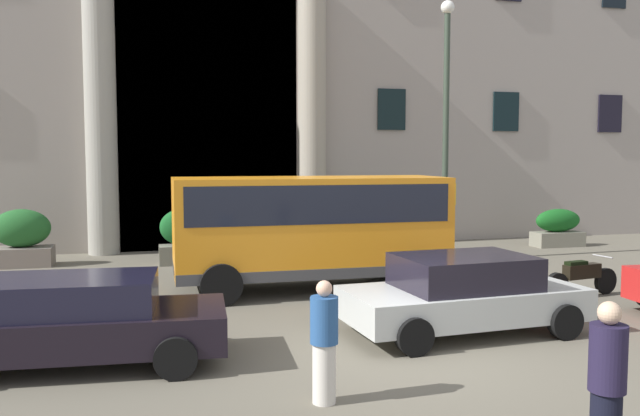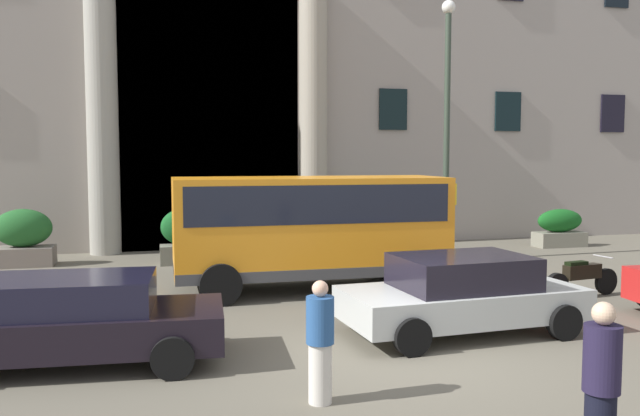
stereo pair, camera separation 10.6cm
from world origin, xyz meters
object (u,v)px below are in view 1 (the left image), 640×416
Objects in this scene: parked_hatchback_near at (71,321)px; parked_sedan_second at (463,293)px; bus_stop_sign at (448,216)px; hedge_planter_far_west at (558,228)px; hedge_planter_entrance_left at (183,237)px; hedge_planter_far_east at (385,229)px; hedge_planter_west at (22,239)px; pedestrian_woman_dark_dress at (324,342)px; scooter_by_planter at (580,277)px; lamppost_plaza_centre at (446,111)px; orange_minibus at (311,223)px; pedestrian_man_crossing at (607,388)px.

parked_hatchback_near is 1.07× the size of parked_sedan_second.
bus_stop_sign is 1.36× the size of hedge_planter_far_west.
hedge_planter_entrance_left reaches higher than parked_sedan_second.
hedge_planter_entrance_left is at bearing 81.16° from parked_hatchback_near.
hedge_planter_west reaches higher than hedge_planter_far_east.
bus_stop_sign reaches higher than pedestrian_woman_dark_dress.
bus_stop_sign is 0.55× the size of parked_sedan_second.
hedge_planter_west is 1.02× the size of hedge_planter_entrance_left.
bus_stop_sign is at bearing 62.71° from parked_sedan_second.
hedge_planter_far_west is (6.29, -0.32, -0.11)m from hedge_planter_far_east.
hedge_planter_far_east is 0.84× the size of scooter_by_planter.
hedge_planter_far_east is 4.47m from lamppost_plaza_centre.
parked_sedan_second is (4.44, -8.90, -0.07)m from hedge_planter_entrance_left.
orange_minibus is 3.60× the size of pedestrian_man_crossing.
parked_hatchback_near is at bearing -145.57° from bus_stop_sign.
hedge_planter_west is 14.97m from scooter_by_planter.
bus_stop_sign is at bearing 98.03° from scooter_by_planter.
lamppost_plaza_centre is (-0.76, 5.39, 4.01)m from scooter_by_planter.
bus_stop_sign is at bearing -150.74° from hedge_planter_far_west.
parked_sedan_second is at bearing -132.02° from hedge_planter_far_west.
scooter_by_planter is (10.49, 2.23, -0.24)m from parked_hatchback_near.
hedge_planter_far_east is at bearing 114.79° from lamppost_plaza_centre.
scooter_by_planter is (1.79, -7.63, -0.29)m from hedge_planter_far_east.
parked_hatchback_near is 7.37m from pedestrian_man_crossing.
pedestrian_man_crossing is at bearing -105.88° from parked_sedan_second.
hedge_planter_west reaches higher than scooter_by_planter.
bus_stop_sign is at bearing -21.55° from hedge_planter_entrance_left.
pedestrian_woman_dark_dress is at bearing -156.84° from scooter_by_planter.
hedge_planter_far_west is 17.31m from pedestrian_man_crossing.
parked_sedan_second is (1.74, -4.30, -0.88)m from orange_minibus.
hedge_planter_far_east reaches higher than hedge_planter_far_west.
pedestrian_man_crossing reaches higher than parked_hatchback_near.
hedge_planter_west is 0.36× the size of parked_hatchback_near.
pedestrian_man_crossing reaches higher than hedge_planter_entrance_left.
parked_hatchback_near is 10.72m from scooter_by_planter.
lamppost_plaza_centre is at bearing 83.38° from pedestrian_man_crossing.
hedge_planter_far_east is 9.89m from parked_sedan_second.
parked_sedan_second is at bearing -113.38° from bus_stop_sign.
hedge_planter_entrance_left is at bearing 158.45° from bus_stop_sign.
lamppost_plaza_centre reaches higher than parked_sedan_second.
parked_sedan_second is (-2.64, -6.10, -0.78)m from bus_stop_sign.
hedge_planter_west is (-11.59, 3.56, -0.70)m from bus_stop_sign.
hedge_planter_west is at bearing -180.00° from hedge_planter_far_east.
orange_minibus reaches higher than hedge_planter_entrance_left.
hedge_planter_west is at bearing 170.45° from hedge_planter_entrance_left.
scooter_by_planter is at bearing -72.48° from bus_stop_sign.
hedge_planter_west reaches higher than parked_hatchback_near.
lamppost_plaza_centre reaches higher than pedestrian_man_crossing.
parked_hatchback_near is at bearing -76.37° from hedge_planter_west.
hedge_planter_entrance_left is 0.79× the size of scooter_by_planter.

